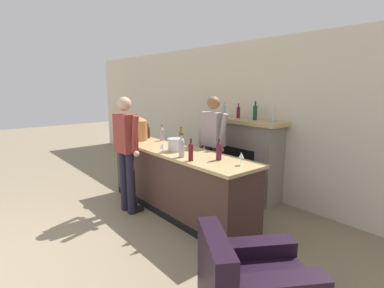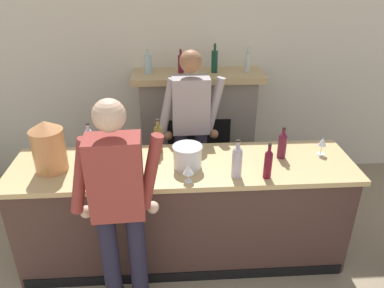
# 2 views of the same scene
# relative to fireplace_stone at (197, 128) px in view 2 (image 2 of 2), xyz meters

# --- Properties ---
(wall_back_panel) EXTENTS (12.00, 0.07, 2.75)m
(wall_back_panel) POSITION_rel_fireplace_stone_xyz_m (-0.27, 0.26, 0.67)
(wall_back_panel) COLOR beige
(wall_back_panel) RESTS_ON ground_plane
(bar_counter) EXTENTS (2.90, 0.74, 0.99)m
(bar_counter) POSITION_rel_fireplace_stone_xyz_m (-0.23, -1.35, -0.21)
(bar_counter) COLOR #432C26
(bar_counter) RESTS_ON ground_plane
(fireplace_stone) EXTENTS (1.47, 0.52, 1.71)m
(fireplace_stone) POSITION_rel_fireplace_stone_xyz_m (0.00, 0.00, 0.00)
(fireplace_stone) COLOR gray
(fireplace_stone) RESTS_ON ground_plane
(person_customer) EXTENTS (0.66, 0.32, 1.81)m
(person_customer) POSITION_rel_fireplace_stone_xyz_m (-0.70, -1.97, 0.30)
(person_customer) COLOR #1F1D2D
(person_customer) RESTS_ON ground_plane
(person_bartender) EXTENTS (0.66, 0.31, 1.80)m
(person_bartender) POSITION_rel_fireplace_stone_xyz_m (-0.12, -0.69, 0.29)
(person_bartender) COLOR #333249
(person_bartender) RESTS_ON ground_plane
(copper_dispenser) EXTENTS (0.26, 0.30, 0.43)m
(copper_dispenser) POSITION_rel_fireplace_stone_xyz_m (-1.30, -1.38, 0.50)
(copper_dispenser) COLOR #C2804B
(copper_dispenser) RESTS_ON bar_counter
(ice_bucket_steel) EXTENTS (0.25, 0.25, 0.19)m
(ice_bucket_steel) POSITION_rel_fireplace_stone_xyz_m (-0.19, -1.40, 0.38)
(ice_bucket_steel) COLOR silver
(ice_bucket_steel) RESTS_ON bar_counter
(wine_bottle_rose_blush) EXTENTS (0.06, 0.06, 0.30)m
(wine_bottle_rose_blush) POSITION_rel_fireplace_stone_xyz_m (0.43, -1.61, 0.42)
(wine_bottle_rose_blush) COLOR maroon
(wine_bottle_rose_blush) RESTS_ON bar_counter
(wine_bottle_port_short) EXTENTS (0.08, 0.08, 0.32)m
(wine_bottle_port_short) POSITION_rel_fireplace_stone_xyz_m (0.19, -1.58, 0.43)
(wine_bottle_port_short) COLOR #B1A6B1
(wine_bottle_port_short) RESTS_ON bar_counter
(wine_bottle_burgundy_dark) EXTENTS (0.08, 0.08, 0.28)m
(wine_bottle_burgundy_dark) POSITION_rel_fireplace_stone_xyz_m (-1.42, -1.15, 0.41)
(wine_bottle_burgundy_dark) COLOR #502313
(wine_bottle_burgundy_dark) RESTS_ON bar_counter
(wine_bottle_cabernet_heavy) EXTENTS (0.07, 0.07, 0.29)m
(wine_bottle_cabernet_heavy) POSITION_rel_fireplace_stone_xyz_m (0.63, -1.29, 0.41)
(wine_bottle_cabernet_heavy) COLOR #541527
(wine_bottle_cabernet_heavy) RESTS_ON bar_counter
(wine_bottle_riesling_slim) EXTENTS (0.07, 0.07, 0.31)m
(wine_bottle_riesling_slim) POSITION_rel_fireplace_stone_xyz_m (-0.44, -1.11, 0.42)
(wine_bottle_riesling_slim) COLOR brown
(wine_bottle_riesling_slim) RESTS_ON bar_counter
(wine_bottle_merlot_tall) EXTENTS (0.07, 0.07, 0.28)m
(wine_bottle_merlot_tall) POSITION_rel_fireplace_stone_xyz_m (-1.04, -1.08, 0.41)
(wine_bottle_merlot_tall) COLOR #B1A5B7
(wine_bottle_merlot_tall) RESTS_ON bar_counter
(wine_glass_by_dispenser) EXTENTS (0.07, 0.07, 0.16)m
(wine_glass_by_dispenser) POSITION_rel_fireplace_stone_xyz_m (0.99, -1.26, 0.40)
(wine_glass_by_dispenser) COLOR silver
(wine_glass_by_dispenser) RESTS_ON bar_counter
(wine_glass_near_bucket) EXTENTS (0.08, 0.08, 0.15)m
(wine_glass_near_bucket) POSITION_rel_fireplace_stone_xyz_m (-0.20, -1.63, 0.39)
(wine_glass_near_bucket) COLOR silver
(wine_glass_near_bucket) RESTS_ON bar_counter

